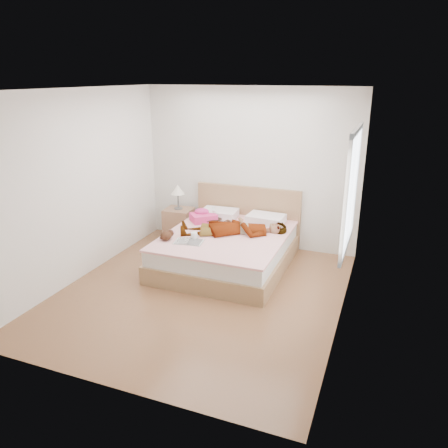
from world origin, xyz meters
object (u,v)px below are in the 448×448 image
magazine (189,242)px  plush_toy (167,235)px  bed (228,247)px  nightstand (179,222)px  woman (234,225)px  phone (214,209)px  coffee_mug (194,236)px  towel (203,216)px

magazine → plush_toy: size_ratio=1.70×
bed → nightstand: bed is taller
woman → phone: (-0.50, 0.40, 0.08)m
woman → plush_toy: bearing=-73.3°
woman → bed: bearing=-93.6°
phone → plush_toy: bearing=-128.1°
woman → nightstand: bearing=-138.9°
plush_toy → woman: bearing=39.1°
phone → magazine: bearing=-110.2°
woman → plush_toy: (-0.79, -0.65, -0.04)m
plush_toy → nightstand: (-0.46, 1.27, -0.25)m
phone → woman: bearing=-61.0°
coffee_mug → plush_toy: bearing=-155.2°
bed → nightstand: size_ratio=2.10×
coffee_mug → nightstand: nightstand is taller
woman → magazine: size_ratio=3.71×
phone → bed: bed is taller
towel → plush_toy: (-0.14, -0.96, -0.01)m
woman → coffee_mug: 0.65m
phone → plush_toy: (-0.29, -1.05, -0.12)m
towel → nightstand: nightstand is taller
towel → magazine: size_ratio=1.14×
towel → nightstand: (-0.60, 0.30, -0.26)m
phone → magazine: size_ratio=0.23×
nightstand → bed: bearing=-29.1°
bed → plush_toy: bearing=-139.1°
bed → coffee_mug: (-0.35, -0.45, 0.29)m
magazine → phone: bearing=92.2°
towel → coffee_mug: 0.83m
woman → magazine: 0.78m
towel → coffee_mug: size_ratio=3.62×
towel → bed: bearing=-31.4°
magazine → coffee_mug: (0.02, 0.14, 0.04)m
coffee_mug → nightstand: (-0.81, 1.10, -0.23)m
magazine → plush_toy: (-0.33, -0.02, 0.06)m
magazine → plush_toy: 0.34m
towel → magazine: bearing=-78.5°
phone → towel: bearing=-174.5°
bed → magazine: bed is taller
bed → magazine: size_ratio=4.79×
bed → towel: size_ratio=4.19×
bed → coffee_mug: 0.64m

